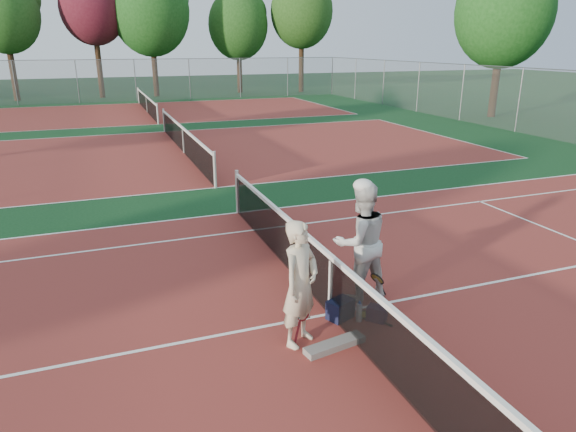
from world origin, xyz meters
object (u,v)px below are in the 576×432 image
Objects in this scene: racket_black_held at (377,287)px; racket_spare at (366,315)px; racket_red at (302,321)px; water_bottle at (359,313)px; player_b at (360,242)px; sports_bag_navy at (340,309)px; sports_bag_purple at (377,314)px; player_a at (300,284)px; net_main at (330,285)px.

racket_spare is at bearing 19.12° from racket_black_held.
racket_red reaches higher than water_bottle.
racket_red is 1.85× the size of water_bottle.
player_b is 3.58× the size of racket_red.
sports_bag_navy reaches higher than water_bottle.
racket_spare is (-0.43, -0.43, -0.23)m from racket_black_held.
sports_bag_purple is at bearing -35.63° from racket_red.
player_b is 1.17m from sports_bag_navy.
player_a reaches higher than sports_bag_purple.
sports_bag_purple is at bearing -35.48° from net_main.
sports_bag_purple is at bearing 80.15° from player_b.
racket_black_held is at bearing 40.59° from water_bottle.
racket_black_held is (1.65, 0.72, -0.66)m from player_a.
net_main is 0.94m from player_b.
water_bottle is at bearing 87.17° from racket_spare.
racket_red is (-0.66, -0.47, -0.23)m from net_main.
racket_black_held reaches higher than water_bottle.
sports_bag_navy reaches higher than racket_spare.
net_main is 5.53× the size of player_b.
net_main is at bearing 26.26° from player_b.
racket_spare is at bearing 124.43° from sports_bag_purple.
net_main is at bearing 132.64° from water_bottle.
racket_black_held is 0.64m from racket_spare.
sports_bag_navy is (0.10, -0.17, -0.35)m from net_main.
racket_black_held reaches higher than sports_bag_purple.
racket_black_held is at bearing 21.17° from sports_bag_navy.
racket_black_held is at bearing 60.92° from sports_bag_purple.
water_bottle is at bearing 14.79° from racket_black_held.
sports_bag_purple is at bearing -27.70° from sports_bag_navy.
racket_spare is 2.10× the size of sports_bag_purple.
sports_bag_navy is at bearing -4.63° from racket_black_held.
player_a reaches higher than racket_spare.
sports_bag_purple is 0.95× the size of water_bottle.
racket_spare is (1.23, 0.29, -0.89)m from player_a.
water_bottle is at bearing -23.03° from player_a.
player_b is at bearing -73.32° from racket_black_held.
racket_spare is at bearing 69.83° from player_b.
player_b reaches higher than racket_black_held.
sports_bag_navy is (-0.39, 0.11, 0.13)m from racket_spare.
sports_bag_navy is (0.77, 0.31, -0.12)m from racket_red.
racket_spare is (0.49, -0.27, -0.48)m from net_main.
racket_spare is 2.00× the size of water_bottle.
net_main reaches higher than sports_bag_purple.
racket_red is at bearing -144.57° from net_main.
net_main is 0.40m from sports_bag_navy.
racket_black_held is 0.88m from sports_bag_navy.
racket_black_held is at bearing 9.31° from net_main.
player_a is at bearing -168.93° from water_bottle.
player_a is 3.62× the size of racket_black_held.
sports_bag_purple is 0.28m from water_bottle.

